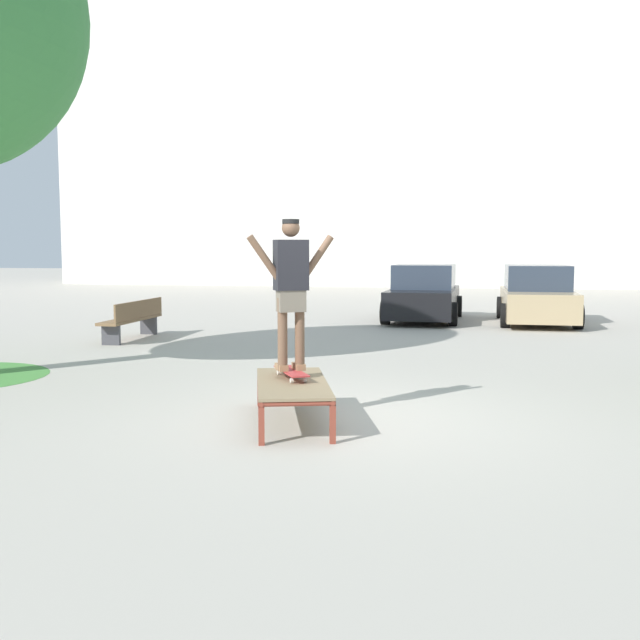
{
  "coord_description": "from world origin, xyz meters",
  "views": [
    {
      "loc": [
        1.39,
        -8.12,
        1.91
      ],
      "look_at": [
        -0.55,
        1.16,
        1.0
      ],
      "focal_mm": 41.46,
      "sensor_mm": 36.0,
      "label": 1
    }
  ],
  "objects_px": {
    "skater": "(291,283)",
    "skateboard": "(291,372)",
    "skate_box": "(292,386)",
    "park_bench": "(133,318)",
    "car_black": "(424,295)",
    "car_tan": "(537,297)"
  },
  "relations": [
    {
      "from": "skate_box",
      "to": "skateboard",
      "type": "bearing_deg",
      "value": 106.92
    },
    {
      "from": "skater",
      "to": "skateboard",
      "type": "bearing_deg",
      "value": -60.34
    },
    {
      "from": "skateboard",
      "to": "car_black",
      "type": "relative_size",
      "value": 0.19
    },
    {
      "from": "car_tan",
      "to": "park_bench",
      "type": "xyz_separation_m",
      "value": [
        -8.68,
        -5.4,
        -0.24
      ]
    },
    {
      "from": "car_tan",
      "to": "park_bench",
      "type": "bearing_deg",
      "value": -148.12
    },
    {
      "from": "skate_box",
      "to": "skateboard",
      "type": "xyz_separation_m",
      "value": [
        -0.06,
        0.18,
        0.12
      ]
    },
    {
      "from": "skateboard",
      "to": "car_black",
      "type": "xyz_separation_m",
      "value": [
        0.68,
        12.05,
        0.15
      ]
    },
    {
      "from": "car_tan",
      "to": "skate_box",
      "type": "bearing_deg",
      "value": -106.39
    },
    {
      "from": "skate_box",
      "to": "skater",
      "type": "relative_size",
      "value": 1.2
    },
    {
      "from": "skateboard",
      "to": "car_tan",
      "type": "relative_size",
      "value": 0.19
    },
    {
      "from": "park_bench",
      "to": "car_black",
      "type": "bearing_deg",
      "value": 44.01
    },
    {
      "from": "skate_box",
      "to": "car_black",
      "type": "xyz_separation_m",
      "value": [
        0.62,
        12.23,
        0.28
      ]
    },
    {
      "from": "skateboard",
      "to": "car_black",
      "type": "bearing_deg",
      "value": 86.77
    },
    {
      "from": "skate_box",
      "to": "park_bench",
      "type": "xyz_separation_m",
      "value": [
        -5.13,
        6.67,
        0.03
      ]
    },
    {
      "from": "car_black",
      "to": "car_tan",
      "type": "relative_size",
      "value": 1.01
    },
    {
      "from": "skate_box",
      "to": "skater",
      "type": "xyz_separation_m",
      "value": [
        -0.06,
        0.18,
        1.12
      ]
    },
    {
      "from": "park_bench",
      "to": "skate_box",
      "type": "bearing_deg",
      "value": -52.41
    },
    {
      "from": "car_tan",
      "to": "park_bench",
      "type": "relative_size",
      "value": 1.74
    },
    {
      "from": "skateboard",
      "to": "skate_box",
      "type": "bearing_deg",
      "value": -73.08
    },
    {
      "from": "skater",
      "to": "car_tan",
      "type": "bearing_deg",
      "value": 73.12
    },
    {
      "from": "skater",
      "to": "car_black",
      "type": "distance_m",
      "value": 12.09
    },
    {
      "from": "skateboard",
      "to": "car_tan",
      "type": "distance_m",
      "value": 12.42
    }
  ]
}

